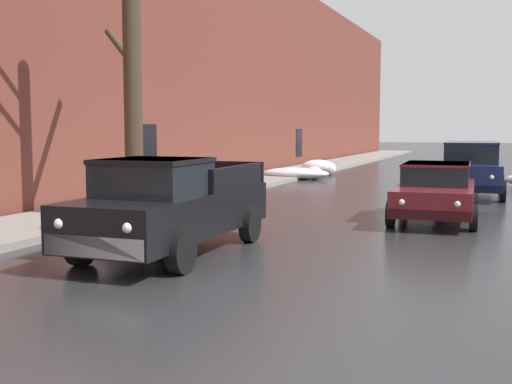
{
  "coord_description": "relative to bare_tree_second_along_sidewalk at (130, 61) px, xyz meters",
  "views": [
    {
      "loc": [
        3.5,
        -2.95,
        2.29
      ],
      "look_at": [
        -0.94,
        8.32,
        1.08
      ],
      "focal_mm": 45.5,
      "sensor_mm": 36.0,
      "label": 1
    }
  ],
  "objects": [
    {
      "name": "snow_bank_near_corner_left",
      "position": [
        -0.44,
        14.15,
        -3.58
      ],
      "size": [
        3.02,
        1.43,
        0.6
      ],
      "color": "white",
      "rests_on": "ground"
    },
    {
      "name": "snow_bank_mid_block_left",
      "position": [
        0.31,
        -1.91,
        -3.46
      ],
      "size": [
        2.2,
        1.46,
        0.77
      ],
      "color": "white",
      "rests_on": "ground"
    },
    {
      "name": "suv_darkblue_parked_kerbside_mid",
      "position": [
        7.17,
        9.37,
        -2.85
      ],
      "size": [
        2.23,
        4.68,
        1.82
      ],
      "color": "navy",
      "rests_on": "ground"
    },
    {
      "name": "pickup_truck_black_approaching_near_lane",
      "position": [
        2.67,
        -2.98,
        -2.96
      ],
      "size": [
        2.15,
        5.15,
        1.76
      ],
      "color": "black",
      "rests_on": "ground"
    },
    {
      "name": "snow_bank_along_right_kerb",
      "position": [
        -0.16,
        16.88,
        -3.47
      ],
      "size": [
        1.73,
        1.1,
        0.75
      ],
      "color": "white",
      "rests_on": "ground"
    },
    {
      "name": "sedan_maroon_parked_kerbside_close",
      "position": [
        6.68,
        3.11,
        -3.08
      ],
      "size": [
        2.13,
        4.43,
        1.42
      ],
      "color": "maroon",
      "rests_on": "ground"
    },
    {
      "name": "brick_townhouse_facade",
      "position": [
        -3.5,
        7.73,
        1.28
      ],
      "size": [
        0.63,
        80.0,
        10.25
      ],
      "color": "brown",
      "rests_on": "ground"
    },
    {
      "name": "bare_tree_second_along_sidewalk",
      "position": [
        0.0,
        0.0,
        0.0
      ],
      "size": [
        1.95,
        3.5,
        7.53
      ],
      "color": "#423323",
      "rests_on": "ground"
    },
    {
      "name": "left_sidewalk_slab",
      "position": [
        -1.6,
        7.74,
        -3.76
      ],
      "size": [
        2.79,
        80.0,
        0.16
      ],
      "primitive_type": "cube",
      "color": "gray",
      "rests_on": "ground"
    }
  ]
}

